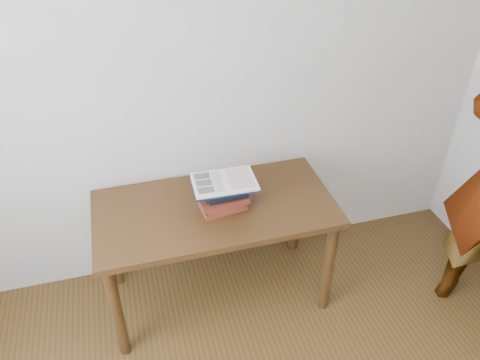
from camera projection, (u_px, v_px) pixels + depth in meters
name	position (u px, v px, depth m)	size (l,w,h in m)	color
room_shell	(326.00, 267.00, 0.89)	(3.54, 3.54, 2.62)	beige
desk	(215.00, 220.00, 2.58)	(1.29, 0.65, 0.69)	#412710
book_stack	(223.00, 197.00, 2.46)	(0.27, 0.21, 0.15)	maroon
open_book	(224.00, 182.00, 2.41)	(0.34, 0.24, 0.03)	black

